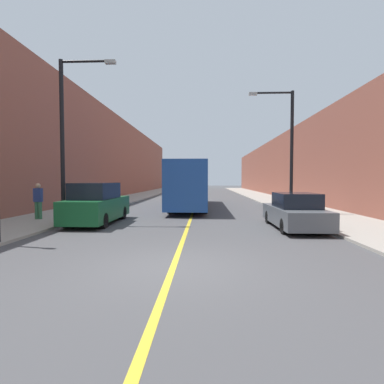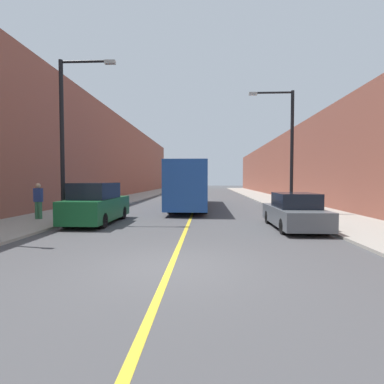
{
  "view_description": "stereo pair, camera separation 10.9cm",
  "coord_description": "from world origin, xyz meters",
  "px_view_note": "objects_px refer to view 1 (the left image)",
  "views": [
    {
      "loc": [
        0.77,
        -7.16,
        2.13
      ],
      "look_at": [
        -0.02,
        11.17,
        1.37
      ],
      "focal_mm": 28.0,
      "sensor_mm": 36.0,
      "label": 1
    },
    {
      "loc": [
        0.88,
        -7.15,
        2.13
      ],
      "look_at": [
        -0.02,
        11.17,
        1.37
      ],
      "focal_mm": 28.0,
      "sensor_mm": 36.0,
      "label": 2
    }
  ],
  "objects_px": {
    "car_right_near": "(295,212)",
    "street_lamp_right": "(288,143)",
    "parked_suv_left": "(97,205)",
    "pedestrian": "(38,200)",
    "street_lamp_left": "(67,130)",
    "bus": "(191,184)"
  },
  "relations": [
    {
      "from": "car_right_near",
      "to": "pedestrian",
      "type": "distance_m",
      "value": 12.62
    },
    {
      "from": "bus",
      "to": "street_lamp_right",
      "type": "height_order",
      "value": "street_lamp_right"
    },
    {
      "from": "street_lamp_left",
      "to": "street_lamp_right",
      "type": "distance_m",
      "value": 12.39
    },
    {
      "from": "street_lamp_right",
      "to": "car_right_near",
      "type": "bearing_deg",
      "value": -101.71
    },
    {
      "from": "parked_suv_left",
      "to": "car_right_near",
      "type": "height_order",
      "value": "parked_suv_left"
    },
    {
      "from": "parked_suv_left",
      "to": "pedestrian",
      "type": "xyz_separation_m",
      "value": [
        -3.33,
        0.69,
        0.15
      ]
    },
    {
      "from": "street_lamp_right",
      "to": "bus",
      "type": "bearing_deg",
      "value": 144.63
    },
    {
      "from": "bus",
      "to": "pedestrian",
      "type": "bearing_deg",
      "value": -133.66
    },
    {
      "from": "pedestrian",
      "to": "bus",
      "type": "bearing_deg",
      "value": 46.34
    },
    {
      "from": "parked_suv_left",
      "to": "street_lamp_left",
      "type": "relative_size",
      "value": 0.65
    },
    {
      "from": "car_right_near",
      "to": "street_lamp_right",
      "type": "bearing_deg",
      "value": 78.29
    },
    {
      "from": "street_lamp_left",
      "to": "pedestrian",
      "type": "height_order",
      "value": "street_lamp_left"
    },
    {
      "from": "bus",
      "to": "car_right_near",
      "type": "distance_m",
      "value": 10.94
    },
    {
      "from": "street_lamp_left",
      "to": "pedestrian",
      "type": "xyz_separation_m",
      "value": [
        -2.0,
        0.92,
        -3.44
      ]
    },
    {
      "from": "street_lamp_left",
      "to": "street_lamp_right",
      "type": "bearing_deg",
      "value": 20.82
    },
    {
      "from": "parked_suv_left",
      "to": "pedestrian",
      "type": "relative_size",
      "value": 2.7
    },
    {
      "from": "car_right_near",
      "to": "street_lamp_right",
      "type": "distance_m",
      "value": 6.54
    },
    {
      "from": "bus",
      "to": "parked_suv_left",
      "type": "distance_m",
      "value": 9.51
    },
    {
      "from": "parked_suv_left",
      "to": "car_right_near",
      "type": "bearing_deg",
      "value": -7.13
    },
    {
      "from": "car_right_near",
      "to": "street_lamp_right",
      "type": "xyz_separation_m",
      "value": [
        1.1,
        5.33,
        3.63
      ]
    },
    {
      "from": "bus",
      "to": "pedestrian",
      "type": "distance_m",
      "value": 10.84
    },
    {
      "from": "bus",
      "to": "street_lamp_right",
      "type": "relative_size",
      "value": 1.76
    }
  ]
}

